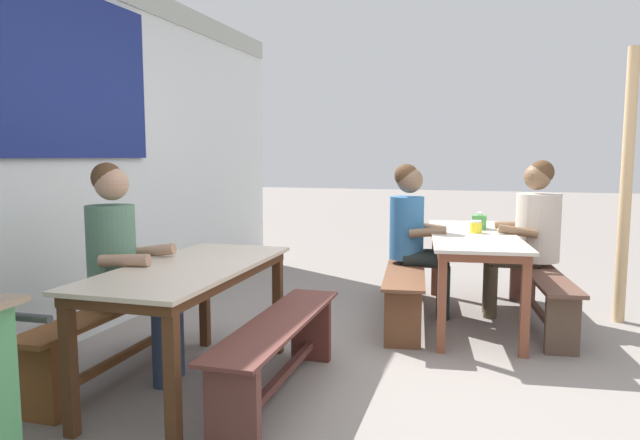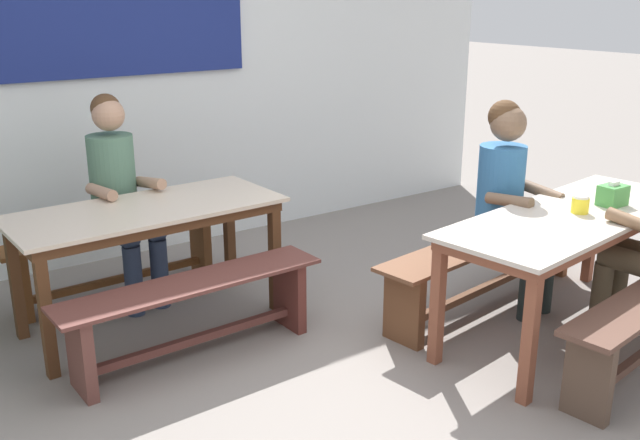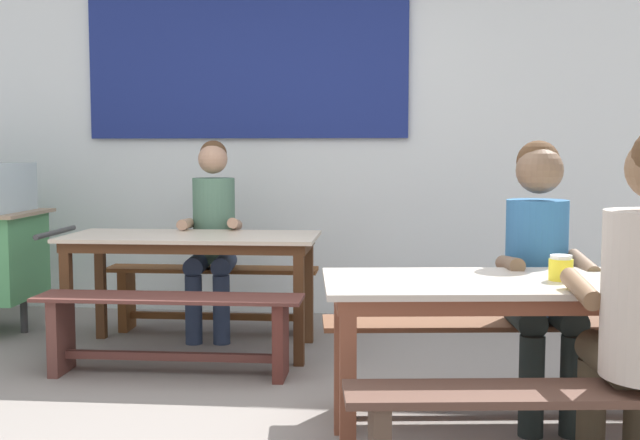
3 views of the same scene
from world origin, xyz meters
name	(u,v)px [view 2 (image 2 of 3)]	position (x,y,z in m)	size (l,w,h in m)	color
ground_plane	(363,381)	(0.00, 0.00, 0.00)	(40.00, 40.00, 0.00)	gray
backdrop_wall	(147,56)	(-0.02, 2.56, 1.47)	(6.55, 0.23, 2.78)	silver
dining_table_far	(147,220)	(-0.61, 1.27, 0.65)	(1.57, 0.73, 0.73)	beige
dining_table_near	(572,225)	(1.31, -0.22, 0.66)	(1.92, 0.91, 0.73)	beige
bench_far_back	(117,252)	(-0.62, 1.81, 0.30)	(1.46, 0.30, 0.45)	brown
bench_far_front	(194,309)	(-0.59, 0.73, 0.29)	(1.50, 0.35, 0.45)	brown
bench_near_back	(487,259)	(1.24, 0.31, 0.30)	(1.85, 0.55, 0.45)	brown
person_right_near_table	(509,192)	(1.33, 0.26, 0.74)	(0.43, 0.52, 1.30)	black
person_center_facing	(119,189)	(-0.60, 1.73, 0.74)	(0.43, 0.56, 1.32)	#293650
tissue_box	(613,195)	(1.61, -0.26, 0.79)	(0.16, 0.12, 0.14)	#418C42
condiment_jar	(580,204)	(1.33, -0.24, 0.78)	(0.10, 0.10, 0.10)	yellow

